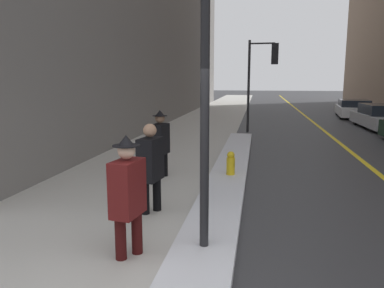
{
  "coord_description": "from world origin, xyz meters",
  "views": [
    {
      "loc": [
        0.93,
        -3.51,
        2.37
      ],
      "look_at": [
        -0.4,
        4.0,
        1.05
      ],
      "focal_mm": 35.0,
      "sensor_mm": 36.0,
      "label": 1
    }
  ],
  "objects": [
    {
      "name": "sidewalk_slab",
      "position": [
        -2.0,
        15.0,
        0.01
      ],
      "size": [
        4.0,
        80.0,
        0.01
      ],
      "color": "#B2AFA8",
      "rests_on": "ground"
    },
    {
      "name": "fire_hydrant",
      "position": [
        0.33,
        5.15,
        0.35
      ],
      "size": [
        0.2,
        0.2,
        0.7
      ],
      "color": "gold",
      "rests_on": "ground"
    },
    {
      "name": "pedestrian_trailing",
      "position": [
        -0.73,
        1.0,
        0.91
      ],
      "size": [
        0.38,
        0.55,
        1.67
      ],
      "rotation": [
        0.0,
        0.0,
        -1.73
      ],
      "color": "#340C0C",
      "rests_on": "ground"
    },
    {
      "name": "parked_car_silver",
      "position": [
        6.81,
        16.02,
        0.56
      ],
      "size": [
        1.78,
        4.61,
        1.19
      ],
      "rotation": [
        0.0,
        0.0,
        1.59
      ],
      "color": "#B2B2B7",
      "rests_on": "ground"
    },
    {
      "name": "pedestrian_nearside",
      "position": [
        -1.38,
        5.12,
        0.9
      ],
      "size": [
        0.37,
        0.55,
        1.65
      ],
      "rotation": [
        0.0,
        0.0,
        -1.73
      ],
      "color": "black",
      "rests_on": "ground"
    },
    {
      "name": "snow_bank_curb",
      "position": [
        0.26,
        5.59,
        0.07
      ],
      "size": [
        0.87,
        13.11,
        0.14
      ],
      "color": "silver",
      "rests_on": "ground"
    },
    {
      "name": "traffic_light_near",
      "position": [
        1.13,
        13.59,
        2.95
      ],
      "size": [
        1.31,
        0.32,
        4.07
      ],
      "rotation": [
        0.0,
        0.0,
        -0.02
      ],
      "color": "black",
      "rests_on": "ground"
    },
    {
      "name": "lamp_post",
      "position": [
        0.26,
        1.23,
        2.86
      ],
      "size": [
        0.28,
        0.28,
        4.75
      ],
      "color": "black",
      "rests_on": "ground"
    },
    {
      "name": "pedestrian_in_glasses",
      "position": [
        -0.91,
        2.7,
        0.9
      ],
      "size": [
        0.38,
        0.56,
        1.61
      ],
      "rotation": [
        0.0,
        0.0,
        -1.73
      ],
      "color": "black",
      "rests_on": "ground"
    },
    {
      "name": "parked_car_white",
      "position": [
        6.87,
        21.64,
        0.54
      ],
      "size": [
        2.29,
        4.61,
        1.12
      ],
      "rotation": [
        0.0,
        0.0,
        1.47
      ],
      "color": "silver",
      "rests_on": "ground"
    },
    {
      "name": "road_centre_stripe",
      "position": [
        4.0,
        15.0,
        0.0
      ],
      "size": [
        0.16,
        80.0,
        0.0
      ],
      "color": "gold",
      "rests_on": "ground"
    }
  ]
}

